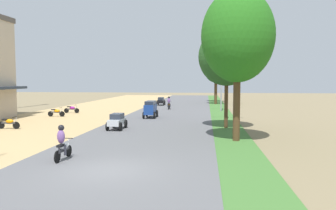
# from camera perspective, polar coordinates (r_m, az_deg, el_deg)

# --- Properties ---
(ground_plane) EXTENTS (180.00, 180.00, 0.00)m
(ground_plane) POSITION_cam_1_polar(r_m,az_deg,el_deg) (13.93, -10.39, -11.45)
(ground_plane) COLOR #7A6B4C
(road_strip) EXTENTS (9.00, 140.00, 0.08)m
(road_strip) POSITION_cam_1_polar(r_m,az_deg,el_deg) (13.92, -10.39, -11.29)
(road_strip) COLOR #565659
(road_strip) RESTS_ON ground
(median_strip) EXTENTS (2.40, 140.00, 0.06)m
(median_strip) POSITION_cam_1_polar(r_m,az_deg,el_deg) (13.46, 14.07, -11.94)
(median_strip) COLOR #3D6B2D
(median_strip) RESTS_ON ground
(parked_motorbike_second) EXTENTS (1.80, 0.54, 0.94)m
(parked_motorbike_second) POSITION_cam_1_polar(r_m,az_deg,el_deg) (27.94, -25.96, -2.76)
(parked_motorbike_second) COLOR black
(parked_motorbike_second) RESTS_ON dirt_shoulder
(parked_motorbike_third) EXTENTS (1.80, 0.54, 0.94)m
(parked_motorbike_third) POSITION_cam_1_polar(r_m,az_deg,el_deg) (35.64, -18.85, -1.13)
(parked_motorbike_third) COLOR black
(parked_motorbike_third) RESTS_ON dirt_shoulder
(parked_motorbike_fourth) EXTENTS (1.80, 0.54, 0.94)m
(parked_motorbike_fourth) POSITION_cam_1_polar(r_m,az_deg,el_deg) (39.05, -16.40, -0.63)
(parked_motorbike_fourth) COLOR black
(parked_motorbike_fourth) RESTS_ON dirt_shoulder
(median_tree_nearest) EXTENTS (4.42, 4.42, 9.20)m
(median_tree_nearest) POSITION_cam_1_polar(r_m,az_deg,el_deg) (20.63, 12.04, 11.59)
(median_tree_nearest) COLOR #4C351E
(median_tree_nearest) RESTS_ON median_strip
(median_tree_second) EXTENTS (4.40, 4.40, 7.85)m
(median_tree_second) POSITION_cam_1_polar(r_m,az_deg,el_deg) (26.09, 10.19, 8.28)
(median_tree_second) COLOR #4C351E
(median_tree_second) RESTS_ON median_strip
(median_tree_third) EXTENTS (3.51, 3.51, 6.95)m
(median_tree_third) POSITION_cam_1_polar(r_m,az_deg,el_deg) (52.46, 8.36, 5.76)
(median_tree_third) COLOR #4C351E
(median_tree_third) RESTS_ON median_strip
(median_tree_fourth) EXTENTS (3.64, 3.64, 8.23)m
(median_tree_fourth) POSITION_cam_1_polar(r_m,az_deg,el_deg) (57.74, 8.23, 6.70)
(median_tree_fourth) COLOR #4C351E
(median_tree_fourth) RESTS_ON median_strip
(streetlamp_near) EXTENTS (3.16, 0.20, 7.49)m
(streetlamp_near) POSITION_cam_1_polar(r_m,az_deg,el_deg) (30.17, 10.15, 5.40)
(streetlamp_near) COLOR gray
(streetlamp_near) RESTS_ON median_strip
(streetlamp_mid) EXTENTS (3.16, 0.20, 8.17)m
(streetlamp_mid) POSITION_cam_1_polar(r_m,az_deg,el_deg) (40.11, 9.28, 5.60)
(streetlamp_mid) COLOR gray
(streetlamp_mid) RESTS_ON median_strip
(streetlamp_far) EXTENTS (3.16, 0.20, 8.08)m
(streetlamp_far) POSITION_cam_1_polar(r_m,az_deg,el_deg) (65.29, 8.26, 5.03)
(streetlamp_far) COLOR gray
(streetlamp_far) RESTS_ON median_strip
(utility_pole_near) EXTENTS (1.80, 0.20, 8.38)m
(utility_pole_near) POSITION_cam_1_polar(r_m,az_deg,el_deg) (52.79, 12.13, 4.83)
(utility_pole_near) COLOR brown
(utility_pole_near) RESTS_ON ground
(car_sedan_silver) EXTENTS (1.10, 2.26, 1.19)m
(car_sedan_silver) POSITION_cam_1_polar(r_m,az_deg,el_deg) (25.12, -8.89, -2.69)
(car_sedan_silver) COLOR #B7BCC1
(car_sedan_silver) RESTS_ON road_strip
(car_van_blue) EXTENTS (1.19, 2.41, 1.67)m
(car_van_blue) POSITION_cam_1_polar(r_m,az_deg,el_deg) (32.54, -3.07, -0.57)
(car_van_blue) COLOR navy
(car_van_blue) RESTS_ON road_strip
(car_sedan_black) EXTENTS (1.10, 2.26, 1.19)m
(car_sedan_black) POSITION_cam_1_polar(r_m,az_deg,el_deg) (49.24, -1.24, 0.74)
(car_sedan_black) COLOR black
(car_sedan_black) RESTS_ON road_strip
(motorbike_foreground_rider) EXTENTS (0.54, 1.80, 1.66)m
(motorbike_foreground_rider) POSITION_cam_1_polar(r_m,az_deg,el_deg) (16.00, -17.90, -6.39)
(motorbike_foreground_rider) COLOR black
(motorbike_foreground_rider) RESTS_ON road_strip
(motorbike_ahead_second) EXTENTS (0.54, 1.80, 1.66)m
(motorbike_ahead_second) POSITION_cam_1_polar(r_m,az_deg,el_deg) (42.27, 0.18, 0.31)
(motorbike_ahead_second) COLOR black
(motorbike_ahead_second) RESTS_ON road_strip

